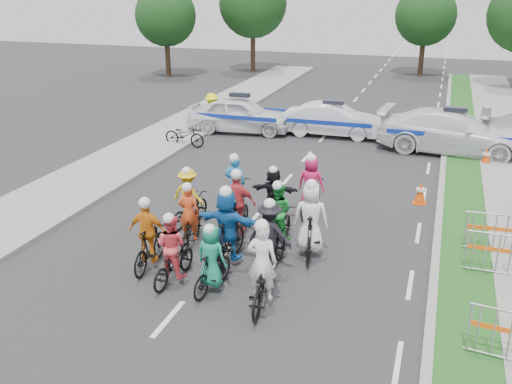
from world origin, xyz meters
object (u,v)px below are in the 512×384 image
(rider_12, at_px, (236,194))
(barrier_2, at_px, (506,236))
(rider_5, at_px, (228,232))
(police_car_1, at_px, (333,120))
(rider_8, at_px, (278,221))
(police_car_0, at_px, (240,114))
(rider_2, at_px, (172,256))
(rider_4, at_px, (270,243))
(rider_6, at_px, (190,224))
(rider_9, at_px, (238,212))
(cone_1, at_px, (486,157))
(rider_10, at_px, (189,202))
(rider_3, at_px, (149,241))
(rider_13, at_px, (311,191))
(rider_1, at_px, (212,265))
(marshal_hiviz, at_px, (212,113))
(rider_0, at_px, (263,277))
(tree_4, at_px, (426,15))
(rider_11, at_px, (274,198))
(cone_0, at_px, (420,193))
(parked_bike, at_px, (184,135))
(rider_7, at_px, (311,227))
(tree_3, at_px, (253,4))
(barrier_1, at_px, (510,258))
(police_car_2, at_px, (453,132))
(tree_0, at_px, (166,16))

(rider_12, distance_m, barrier_2, 7.33)
(rider_5, height_order, police_car_1, rider_5)
(rider_8, xyz_separation_m, police_car_0, (-4.96, 10.79, 0.13))
(rider_2, distance_m, police_car_1, 14.08)
(rider_2, height_order, rider_4, rider_4)
(rider_6, bearing_deg, rider_9, -150.70)
(rider_2, distance_m, police_car_0, 13.80)
(police_car_1, xyz_separation_m, cone_1, (6.30, -2.50, -0.37))
(rider_6, distance_m, rider_10, 1.37)
(rider_3, xyz_separation_m, rider_10, (-0.21, 2.69, -0.03))
(police_car_0, bearing_deg, rider_6, -173.21)
(rider_13, distance_m, cone_1, 8.38)
(police_car_0, height_order, cone_1, police_car_0)
(rider_9, bearing_deg, police_car_1, -94.33)
(rider_1, bearing_deg, barrier_2, -139.64)
(rider_3, xyz_separation_m, marshal_hiviz, (-3.64, 12.66, 0.16))
(rider_3, xyz_separation_m, rider_13, (2.86, 4.53, 0.02))
(rider_0, bearing_deg, tree_4, -97.80)
(rider_2, xyz_separation_m, rider_11, (1.19, 4.03, 0.08))
(rider_3, relative_size, marshal_hiviz, 1.06)
(rider_12, distance_m, cone_0, 5.76)
(police_car_1, relative_size, parked_bike, 2.37)
(rider_7, xyz_separation_m, tree_3, (-11.08, 28.27, 4.10))
(rider_9, distance_m, parked_bike, 9.32)
(rider_0, bearing_deg, police_car_1, -90.02)
(barrier_1, bearing_deg, rider_2, -161.10)
(rider_9, relative_size, parked_bike, 1.08)
(rider_11, relative_size, cone_1, 2.43)
(rider_2, relative_size, rider_4, 0.92)
(rider_9, height_order, rider_12, rider_9)
(rider_9, distance_m, rider_12, 1.62)
(rider_6, bearing_deg, barrier_2, -175.66)
(police_car_2, bearing_deg, rider_5, 161.91)
(rider_4, distance_m, cone_0, 6.49)
(rider_1, xyz_separation_m, rider_3, (-1.84, 0.54, 0.06))
(police_car_0, relative_size, marshal_hiviz, 2.69)
(rider_7, bearing_deg, rider_11, -58.37)
(rider_9, distance_m, cone_1, 11.05)
(rider_10, bearing_deg, police_car_2, -115.40)
(rider_1, bearing_deg, tree_0, -53.02)
(rider_12, distance_m, police_car_0, 9.78)
(police_car_0, height_order, parked_bike, police_car_0)
(rider_1, relative_size, police_car_0, 0.35)
(police_car_1, height_order, cone_1, police_car_1)
(rider_0, distance_m, police_car_0, 14.80)
(police_car_1, bearing_deg, rider_9, 177.22)
(rider_5, distance_m, rider_13, 3.91)
(rider_3, xyz_separation_m, parked_bike, (-3.78, 10.01, -0.23))
(cone_1, bearing_deg, rider_11, -128.53)
(rider_9, bearing_deg, rider_8, 174.02)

